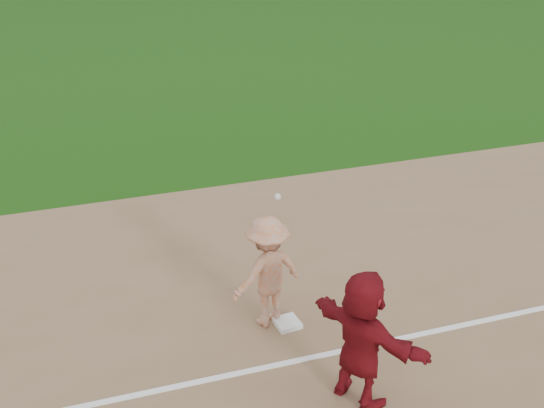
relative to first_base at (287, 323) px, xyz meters
name	(u,v)px	position (x,y,z in m)	size (l,w,h in m)	color
ground	(302,324)	(0.24, 0.00, -0.06)	(160.00, 160.00, 0.00)	#18440D
foul_line	(321,355)	(0.24, -0.80, -0.03)	(60.00, 0.10, 0.01)	white
first_base	(287,323)	(0.00, 0.00, 0.00)	(0.35, 0.35, 0.08)	white
base_runner	(362,339)	(0.38, -1.71, 0.91)	(1.76, 0.56, 1.90)	maroon
first_base_play	(267,272)	(-0.25, 0.19, 0.84)	(1.29, 0.97, 2.15)	#A6A6A9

